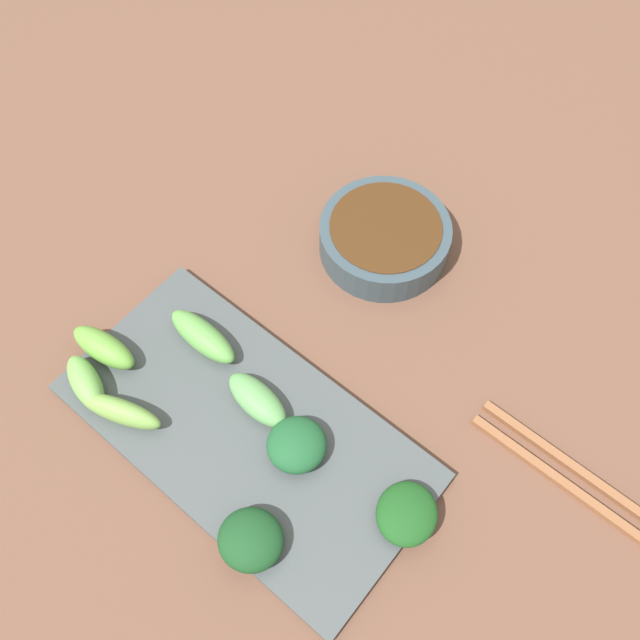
{
  "coord_description": "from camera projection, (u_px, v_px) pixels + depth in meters",
  "views": [
    {
      "loc": [
        0.23,
        0.22,
        0.63
      ],
      "look_at": [
        -0.01,
        0.01,
        0.05
      ],
      "focal_mm": 37.85,
      "sensor_mm": 36.0,
      "label": 1
    }
  ],
  "objects": [
    {
      "name": "broccoli_stalk_2",
      "position": [
        120.0,
        411.0,
        0.62
      ],
      "size": [
        0.05,
        0.08,
        0.03
      ],
      "primitive_type": "ellipsoid",
      "rotation": [
        0.0,
        0.0,
        0.35
      ],
      "color": "#78AB4D",
      "rests_on": "serving_plate"
    },
    {
      "name": "chopsticks",
      "position": [
        587.0,
        489.0,
        0.61
      ],
      "size": [
        0.03,
        0.23,
        0.01
      ],
      "rotation": [
        0.0,
        0.0,
        0.0
      ],
      "color": "#925B39",
      "rests_on": "tabletop"
    },
    {
      "name": "sauce_bowl",
      "position": [
        385.0,
        237.0,
        0.72
      ],
      "size": [
        0.14,
        0.14,
        0.04
      ],
      "color": "#374852",
      "rests_on": "tabletop"
    },
    {
      "name": "broccoli_stalk_0",
      "position": [
        257.0,
        400.0,
        0.63
      ],
      "size": [
        0.04,
        0.07,
        0.02
      ],
      "primitive_type": "ellipsoid",
      "rotation": [
        0.0,
        0.0,
        -0.08
      ],
      "color": "#61A159",
      "rests_on": "serving_plate"
    },
    {
      "name": "tabletop",
      "position": [
        300.0,
        340.0,
        0.69
      ],
      "size": [
        2.1,
        2.1,
        0.02
      ],
      "primitive_type": "cube",
      "color": "brown",
      "rests_on": "ground"
    },
    {
      "name": "broccoli_stalk_1",
      "position": [
        86.0,
        382.0,
        0.63
      ],
      "size": [
        0.04,
        0.07,
        0.03
      ],
      "primitive_type": "ellipsoid",
      "rotation": [
        0.0,
        0.0,
        -0.31
      ],
      "color": "#71B052",
      "rests_on": "serving_plate"
    },
    {
      "name": "serving_plate",
      "position": [
        246.0,
        431.0,
        0.63
      ],
      "size": [
        0.18,
        0.35,
        0.01
      ],
      "primitive_type": "cube",
      "color": "#464D4F",
      "rests_on": "tabletop"
    },
    {
      "name": "broccoli_leafy_3",
      "position": [
        407.0,
        514.0,
        0.58
      ],
      "size": [
        0.07,
        0.07,
        0.02
      ],
      "primitive_type": "ellipsoid",
      "rotation": [
        0.0,
        0.0,
        0.31
      ],
      "color": "#1A4F1D",
      "rests_on": "serving_plate"
    },
    {
      "name": "broccoli_stalk_7",
      "position": [
        203.0,
        336.0,
        0.66
      ],
      "size": [
        0.03,
        0.08,
        0.03
      ],
      "primitive_type": "ellipsoid",
      "rotation": [
        0.0,
        0.0,
        -0.02
      ],
      "color": "#61A44C",
      "rests_on": "serving_plate"
    },
    {
      "name": "broccoli_stalk_6",
      "position": [
        104.0,
        347.0,
        0.65
      ],
      "size": [
        0.04,
        0.08,
        0.03
      ],
      "primitive_type": "ellipsoid",
      "rotation": [
        0.0,
        0.0,
        0.12
      ],
      "color": "#68A53F",
      "rests_on": "serving_plate"
    },
    {
      "name": "broccoli_leafy_4",
      "position": [
        251.0,
        540.0,
        0.56
      ],
      "size": [
        0.07,
        0.07,
        0.03
      ],
      "primitive_type": "ellipsoid",
      "rotation": [
        0.0,
        0.0,
        0.33
      ],
      "color": "#184521",
      "rests_on": "serving_plate"
    },
    {
      "name": "broccoli_leafy_5",
      "position": [
        297.0,
        445.0,
        0.6
      ],
      "size": [
        0.07,
        0.07,
        0.03
      ],
      "primitive_type": "ellipsoid",
      "rotation": [
        0.0,
        0.0,
        -0.3
      ],
      "color": "#1D562E",
      "rests_on": "serving_plate"
    }
  ]
}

